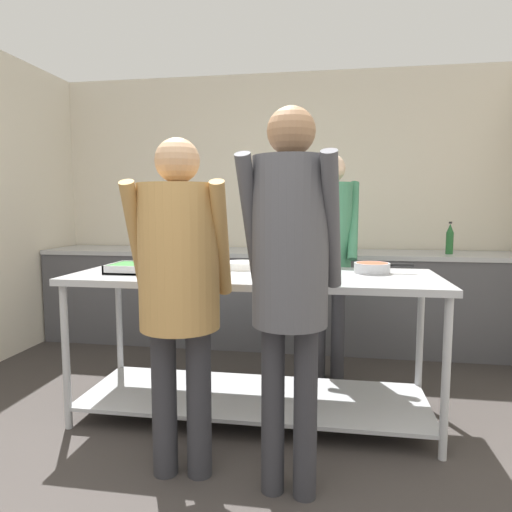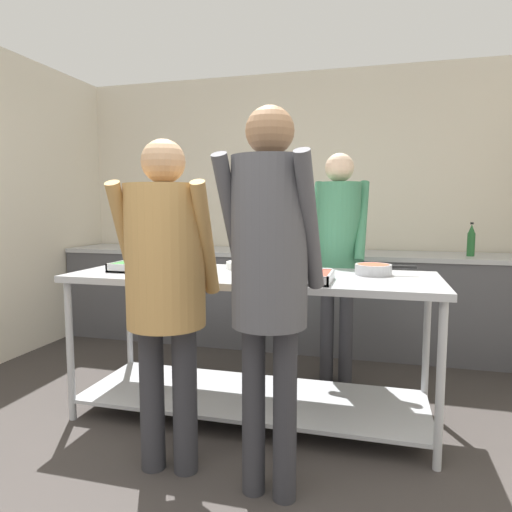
{
  "view_description": "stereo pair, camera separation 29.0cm",
  "coord_description": "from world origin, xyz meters",
  "px_view_note": "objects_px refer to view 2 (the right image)",
  "views": [
    {
      "loc": [
        0.54,
        -1.19,
        1.32
      ],
      "look_at": [
        0.07,
        1.66,
        1.01
      ],
      "focal_mm": 32.0,
      "sensor_mm": 36.0,
      "label": 1
    },
    {
      "loc": [
        0.82,
        -1.13,
        1.32
      ],
      "look_at": [
        0.07,
        1.66,
        1.01
      ],
      "focal_mm": 32.0,
      "sensor_mm": 36.0,
      "label": 2
    }
  ],
  "objects_px": {
    "plate_stack": "(245,265)",
    "cook_behind_counter": "(338,241)",
    "guest_serving_right": "(269,260)",
    "serving_tray_vegetables": "(291,276)",
    "serving_tray_roast": "(143,267)",
    "broccoli_bowl": "(183,269)",
    "sauce_pan": "(374,269)",
    "guest_serving_left": "(166,273)",
    "water_bottle": "(471,241)"
  },
  "relations": [
    {
      "from": "guest_serving_right",
      "to": "cook_behind_counter",
      "type": "distance_m",
      "value": 1.49
    },
    {
      "from": "guest_serving_right",
      "to": "sauce_pan",
      "type": "bearing_deg",
      "value": 64.58
    },
    {
      "from": "broccoli_bowl",
      "to": "sauce_pan",
      "type": "bearing_deg",
      "value": 16.13
    },
    {
      "from": "plate_stack",
      "to": "water_bottle",
      "type": "bearing_deg",
      "value": 38.75
    },
    {
      "from": "sauce_pan",
      "to": "cook_behind_counter",
      "type": "distance_m",
      "value": 0.64
    },
    {
      "from": "cook_behind_counter",
      "to": "water_bottle",
      "type": "bearing_deg",
      "value": 36.98
    },
    {
      "from": "serving_tray_vegetables",
      "to": "guest_serving_right",
      "type": "bearing_deg",
      "value": -88.95
    },
    {
      "from": "serving_tray_roast",
      "to": "water_bottle",
      "type": "distance_m",
      "value": 2.72
    },
    {
      "from": "serving_tray_vegetables",
      "to": "serving_tray_roast",
      "type": "bearing_deg",
      "value": 170.8
    },
    {
      "from": "sauce_pan",
      "to": "guest_serving_right",
      "type": "height_order",
      "value": "guest_serving_right"
    },
    {
      "from": "broccoli_bowl",
      "to": "plate_stack",
      "type": "bearing_deg",
      "value": 53.75
    },
    {
      "from": "serving_tray_roast",
      "to": "sauce_pan",
      "type": "xyz_separation_m",
      "value": [
        1.45,
        0.2,
        0.01
      ]
    },
    {
      "from": "plate_stack",
      "to": "broccoli_bowl",
      "type": "bearing_deg",
      "value": -126.25
    },
    {
      "from": "broccoli_bowl",
      "to": "serving_tray_vegetables",
      "type": "distance_m",
      "value": 0.67
    },
    {
      "from": "broccoli_bowl",
      "to": "guest_serving_right",
      "type": "bearing_deg",
      "value": -41.44
    },
    {
      "from": "serving_tray_vegetables",
      "to": "guest_serving_left",
      "type": "bearing_deg",
      "value": -137.08
    },
    {
      "from": "plate_stack",
      "to": "water_bottle",
      "type": "height_order",
      "value": "water_bottle"
    },
    {
      "from": "serving_tray_roast",
      "to": "sauce_pan",
      "type": "relative_size",
      "value": 1.03
    },
    {
      "from": "cook_behind_counter",
      "to": "plate_stack",
      "type": "bearing_deg",
      "value": -138.2
    },
    {
      "from": "sauce_pan",
      "to": "guest_serving_left",
      "type": "bearing_deg",
      "value": -138.97
    },
    {
      "from": "serving_tray_roast",
      "to": "broccoli_bowl",
      "type": "relative_size",
      "value": 1.6
    },
    {
      "from": "plate_stack",
      "to": "guest_serving_left",
      "type": "bearing_deg",
      "value": -98.47
    },
    {
      "from": "serving_tray_roast",
      "to": "guest_serving_right",
      "type": "relative_size",
      "value": 0.21
    },
    {
      "from": "serving_tray_roast",
      "to": "guest_serving_left",
      "type": "distance_m",
      "value": 0.81
    },
    {
      "from": "sauce_pan",
      "to": "cook_behind_counter",
      "type": "xyz_separation_m",
      "value": [
        -0.26,
        0.57,
        0.12
      ]
    },
    {
      "from": "sauce_pan",
      "to": "guest_serving_left",
      "type": "xyz_separation_m",
      "value": [
        -0.97,
        -0.84,
        0.06
      ]
    },
    {
      "from": "plate_stack",
      "to": "water_bottle",
      "type": "xyz_separation_m",
      "value": [
        1.62,
        1.3,
        0.1
      ]
    },
    {
      "from": "broccoli_bowl",
      "to": "serving_tray_vegetables",
      "type": "height_order",
      "value": "broccoli_bowl"
    },
    {
      "from": "serving_tray_roast",
      "to": "guest_serving_right",
      "type": "bearing_deg",
      "value": -35.51
    },
    {
      "from": "sauce_pan",
      "to": "water_bottle",
      "type": "xyz_separation_m",
      "value": [
        0.79,
        1.36,
        0.09
      ]
    },
    {
      "from": "serving_tray_vegetables",
      "to": "guest_serving_left",
      "type": "relative_size",
      "value": 0.28
    },
    {
      "from": "guest_serving_left",
      "to": "cook_behind_counter",
      "type": "distance_m",
      "value": 1.58
    },
    {
      "from": "plate_stack",
      "to": "guest_serving_right",
      "type": "bearing_deg",
      "value": -67.65
    },
    {
      "from": "plate_stack",
      "to": "cook_behind_counter",
      "type": "bearing_deg",
      "value": 41.8
    },
    {
      "from": "sauce_pan",
      "to": "water_bottle",
      "type": "bearing_deg",
      "value": 59.92
    },
    {
      "from": "broccoli_bowl",
      "to": "guest_serving_right",
      "type": "height_order",
      "value": "guest_serving_right"
    },
    {
      "from": "serving_tray_roast",
      "to": "cook_behind_counter",
      "type": "height_order",
      "value": "cook_behind_counter"
    },
    {
      "from": "plate_stack",
      "to": "cook_behind_counter",
      "type": "xyz_separation_m",
      "value": [
        0.57,
        0.51,
        0.14
      ]
    },
    {
      "from": "plate_stack",
      "to": "serving_tray_vegetables",
      "type": "relative_size",
      "value": 0.55
    },
    {
      "from": "guest_serving_left",
      "to": "broccoli_bowl",
      "type": "bearing_deg",
      "value": 105.19
    },
    {
      "from": "plate_stack",
      "to": "cook_behind_counter",
      "type": "distance_m",
      "value": 0.78
    },
    {
      "from": "serving_tray_roast",
      "to": "guest_serving_right",
      "type": "height_order",
      "value": "guest_serving_right"
    },
    {
      "from": "serving_tray_roast",
      "to": "serving_tray_vegetables",
      "type": "distance_m",
      "value": 1.02
    },
    {
      "from": "guest_serving_right",
      "to": "water_bottle",
      "type": "relative_size",
      "value": 6.1
    },
    {
      "from": "plate_stack",
      "to": "guest_serving_right",
      "type": "distance_m",
      "value": 1.06
    },
    {
      "from": "guest_serving_right",
      "to": "guest_serving_left",
      "type": "bearing_deg",
      "value": 172.12
    },
    {
      "from": "plate_stack",
      "to": "sauce_pan",
      "type": "distance_m",
      "value": 0.84
    },
    {
      "from": "serving_tray_roast",
      "to": "cook_behind_counter",
      "type": "bearing_deg",
      "value": 32.69
    },
    {
      "from": "sauce_pan",
      "to": "serving_tray_roast",
      "type": "bearing_deg",
      "value": -172.34
    },
    {
      "from": "serving_tray_vegetables",
      "to": "sauce_pan",
      "type": "bearing_deg",
      "value": 38.67
    }
  ]
}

